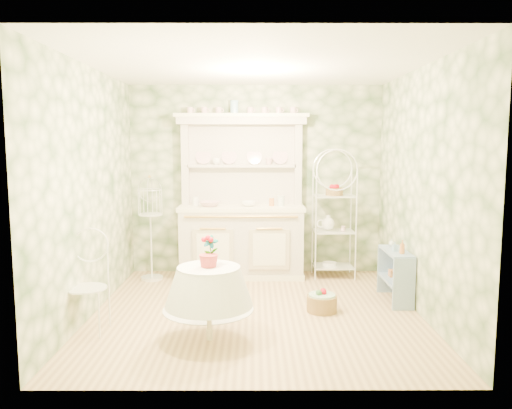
{
  "coord_description": "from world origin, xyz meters",
  "views": [
    {
      "loc": [
        -0.01,
        -5.4,
        1.86
      ],
      "look_at": [
        0.0,
        0.5,
        1.15
      ],
      "focal_mm": 35.0,
      "sensor_mm": 36.0,
      "label": 1
    }
  ],
  "objects_px": {
    "bakers_rack": "(334,217)",
    "round_table": "(209,302)",
    "floor_basket": "(322,302)",
    "birdcage_stand": "(151,228)",
    "kitchen_dresser": "(242,196)",
    "cafe_chair": "(86,287)",
    "side_shelf": "(395,278)"
  },
  "relations": [
    {
      "from": "kitchen_dresser",
      "to": "cafe_chair",
      "type": "distance_m",
      "value": 2.68
    },
    {
      "from": "side_shelf",
      "to": "birdcage_stand",
      "type": "bearing_deg",
      "value": 160.06
    },
    {
      "from": "bakers_rack",
      "to": "birdcage_stand",
      "type": "xyz_separation_m",
      "value": [
        -2.54,
        -0.15,
        -0.14
      ]
    },
    {
      "from": "cafe_chair",
      "to": "kitchen_dresser",
      "type": "bearing_deg",
      "value": 39.01
    },
    {
      "from": "birdcage_stand",
      "to": "cafe_chair",
      "type": "bearing_deg",
      "value": -96.86
    },
    {
      "from": "kitchen_dresser",
      "to": "bakers_rack",
      "type": "height_order",
      "value": "kitchen_dresser"
    },
    {
      "from": "round_table",
      "to": "cafe_chair",
      "type": "bearing_deg",
      "value": 170.91
    },
    {
      "from": "floor_basket",
      "to": "round_table",
      "type": "bearing_deg",
      "value": -145.61
    },
    {
      "from": "kitchen_dresser",
      "to": "birdcage_stand",
      "type": "xyz_separation_m",
      "value": [
        -1.24,
        -0.16,
        -0.43
      ]
    },
    {
      "from": "side_shelf",
      "to": "cafe_chair",
      "type": "xyz_separation_m",
      "value": [
        -3.34,
        -1.0,
        0.18
      ]
    },
    {
      "from": "bakers_rack",
      "to": "floor_basket",
      "type": "distance_m",
      "value": 1.71
    },
    {
      "from": "bakers_rack",
      "to": "cafe_chair",
      "type": "height_order",
      "value": "bakers_rack"
    },
    {
      "from": "bakers_rack",
      "to": "cafe_chair",
      "type": "distance_m",
      "value": 3.51
    },
    {
      "from": "kitchen_dresser",
      "to": "birdcage_stand",
      "type": "height_order",
      "value": "kitchen_dresser"
    },
    {
      "from": "cafe_chair",
      "to": "birdcage_stand",
      "type": "height_order",
      "value": "birdcage_stand"
    },
    {
      "from": "bakers_rack",
      "to": "round_table",
      "type": "xyz_separation_m",
      "value": [
        -1.54,
        -2.31,
        -0.48
      ]
    },
    {
      "from": "bakers_rack",
      "to": "kitchen_dresser",
      "type": "bearing_deg",
      "value": 178.44
    },
    {
      "from": "birdcage_stand",
      "to": "floor_basket",
      "type": "relative_size",
      "value": 4.52
    },
    {
      "from": "round_table",
      "to": "floor_basket",
      "type": "distance_m",
      "value": 1.46
    },
    {
      "from": "round_table",
      "to": "cafe_chair",
      "type": "height_order",
      "value": "cafe_chair"
    },
    {
      "from": "round_table",
      "to": "birdcage_stand",
      "type": "distance_m",
      "value": 2.4
    },
    {
      "from": "cafe_chair",
      "to": "floor_basket",
      "type": "relative_size",
      "value": 2.9
    },
    {
      "from": "kitchen_dresser",
      "to": "round_table",
      "type": "bearing_deg",
      "value": -96.14
    },
    {
      "from": "round_table",
      "to": "birdcage_stand",
      "type": "height_order",
      "value": "birdcage_stand"
    },
    {
      "from": "bakers_rack",
      "to": "floor_basket",
      "type": "height_order",
      "value": "bakers_rack"
    },
    {
      "from": "bakers_rack",
      "to": "round_table",
      "type": "bearing_deg",
      "value": -124.54
    },
    {
      "from": "round_table",
      "to": "side_shelf",
      "type": "bearing_deg",
      "value": 29.52
    },
    {
      "from": "round_table",
      "to": "kitchen_dresser",
      "type": "bearing_deg",
      "value": 83.86
    },
    {
      "from": "birdcage_stand",
      "to": "floor_basket",
      "type": "distance_m",
      "value": 2.64
    },
    {
      "from": "birdcage_stand",
      "to": "bakers_rack",
      "type": "bearing_deg",
      "value": 3.31
    },
    {
      "from": "kitchen_dresser",
      "to": "cafe_chair",
      "type": "xyz_separation_m",
      "value": [
        -1.48,
        -2.13,
        -0.68
      ]
    },
    {
      "from": "side_shelf",
      "to": "floor_basket",
      "type": "height_order",
      "value": "side_shelf"
    }
  ]
}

